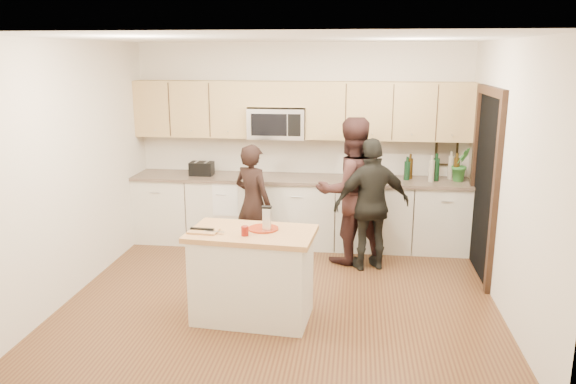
# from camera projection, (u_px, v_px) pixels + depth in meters

# --- Properties ---
(floor) EXTENTS (4.50, 4.50, 0.00)m
(floor) POSITION_uv_depth(u_px,v_px,m) (283.00, 294.00, 6.12)
(floor) COLOR brown
(floor) RESTS_ON ground
(room_shell) EXTENTS (4.52, 4.02, 2.71)m
(room_shell) POSITION_uv_depth(u_px,v_px,m) (283.00, 137.00, 5.71)
(room_shell) COLOR beige
(room_shell) RESTS_ON ground
(back_cabinetry) EXTENTS (4.50, 0.66, 0.94)m
(back_cabinetry) POSITION_uv_depth(u_px,v_px,m) (299.00, 211.00, 7.64)
(back_cabinetry) COLOR beige
(back_cabinetry) RESTS_ON ground
(upper_cabinetry) EXTENTS (4.50, 0.33, 0.75)m
(upper_cabinetry) POSITION_uv_depth(u_px,v_px,m) (303.00, 109.00, 7.44)
(upper_cabinetry) COLOR tan
(upper_cabinetry) RESTS_ON ground
(microwave) EXTENTS (0.76, 0.41, 0.40)m
(microwave) POSITION_uv_depth(u_px,v_px,m) (277.00, 123.00, 7.49)
(microwave) COLOR silver
(microwave) RESTS_ON ground
(doorway) EXTENTS (0.06, 1.25, 2.20)m
(doorway) POSITION_uv_depth(u_px,v_px,m) (485.00, 178.00, 6.45)
(doorway) COLOR black
(doorway) RESTS_ON ground
(framed_picture) EXTENTS (0.30, 0.03, 0.38)m
(framed_picture) POSITION_uv_depth(u_px,v_px,m) (447.00, 152.00, 7.49)
(framed_picture) COLOR black
(framed_picture) RESTS_ON ground
(dish_towel) EXTENTS (0.34, 0.60, 0.48)m
(dish_towel) POSITION_uv_depth(u_px,v_px,m) (227.00, 189.00, 7.49)
(dish_towel) COLOR white
(dish_towel) RESTS_ON ground
(island) EXTENTS (1.25, 0.80, 0.90)m
(island) POSITION_uv_depth(u_px,v_px,m) (252.00, 275.00, 5.48)
(island) COLOR beige
(island) RESTS_ON ground
(red_plate) EXTENTS (0.30, 0.30, 0.02)m
(red_plate) POSITION_uv_depth(u_px,v_px,m) (263.00, 229.00, 5.43)
(red_plate) COLOR maroon
(red_plate) RESTS_ON island
(box_grater) EXTENTS (0.09, 0.07, 0.23)m
(box_grater) POSITION_uv_depth(u_px,v_px,m) (267.00, 218.00, 5.34)
(box_grater) COLOR silver
(box_grater) RESTS_ON red_plate
(drink_glass) EXTENTS (0.07, 0.07, 0.09)m
(drink_glass) POSITION_uv_depth(u_px,v_px,m) (245.00, 231.00, 5.23)
(drink_glass) COLOR maroon
(drink_glass) RESTS_ON island
(cutting_board) EXTENTS (0.29, 0.21, 0.02)m
(cutting_board) POSITION_uv_depth(u_px,v_px,m) (204.00, 231.00, 5.34)
(cutting_board) COLOR tan
(cutting_board) RESTS_ON island
(tongs) EXTENTS (0.24, 0.05, 0.02)m
(tongs) POSITION_uv_depth(u_px,v_px,m) (202.00, 229.00, 5.35)
(tongs) COLOR black
(tongs) RESTS_ON cutting_board
(knife) EXTENTS (0.20, 0.04, 0.01)m
(knife) POSITION_uv_depth(u_px,v_px,m) (214.00, 231.00, 5.29)
(knife) COLOR silver
(knife) RESTS_ON cutting_board
(toaster) EXTENTS (0.31, 0.21, 0.18)m
(toaster) POSITION_uv_depth(u_px,v_px,m) (202.00, 169.00, 7.64)
(toaster) COLOR black
(toaster) RESTS_ON back_cabinetry
(bottle_cluster) EXTENTS (0.71, 0.28, 0.37)m
(bottle_cluster) POSITION_uv_depth(u_px,v_px,m) (434.00, 167.00, 7.32)
(bottle_cluster) COLOR black
(bottle_cluster) RESTS_ON back_cabinetry
(orchid) EXTENTS (0.31, 0.28, 0.44)m
(orchid) POSITION_uv_depth(u_px,v_px,m) (461.00, 164.00, 7.25)
(orchid) COLOR #337830
(orchid) RESTS_ON back_cabinetry
(woman_left) EXTENTS (0.64, 0.57, 1.47)m
(woman_left) POSITION_uv_depth(u_px,v_px,m) (253.00, 202.00, 7.06)
(woman_left) COLOR black
(woman_left) RESTS_ON ground
(woman_center) EXTENTS (1.09, 0.99, 1.82)m
(woman_center) POSITION_uv_depth(u_px,v_px,m) (350.00, 191.00, 6.91)
(woman_center) COLOR #321B19
(woman_center) RESTS_ON ground
(woman_right) EXTENTS (1.01, 0.68, 1.60)m
(woman_right) POSITION_uv_depth(u_px,v_px,m) (372.00, 205.00, 6.69)
(woman_right) COLOR black
(woman_right) RESTS_ON ground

